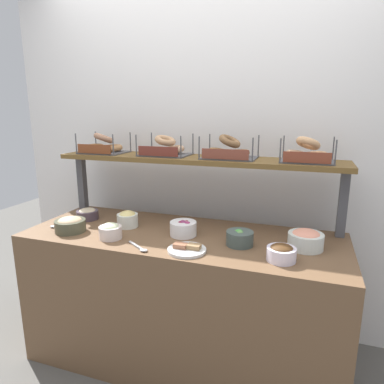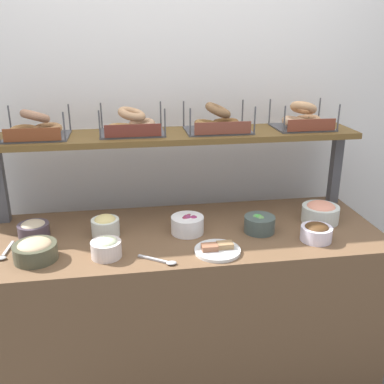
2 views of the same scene
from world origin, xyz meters
TOP-DOWN VIEW (x-y plane):
  - ground_plane at (0.00, 0.00)m, footprint 8.00×8.00m
  - back_wall at (0.00, 0.55)m, footprint 3.10×0.06m
  - deli_counter at (0.00, 0.00)m, footprint 1.90×0.70m
  - shelf_riser_left at (-0.89, 0.27)m, footprint 0.05×0.05m
  - shelf_riser_right at (0.89, 0.27)m, footprint 0.05×0.05m
  - upper_shelf at (0.00, 0.27)m, footprint 1.86×0.32m
  - bowl_chocolate_spread at (0.59, -0.18)m, footprint 0.14×0.14m
  - bowl_potato_salad at (-0.37, -0.19)m, footprint 0.13×0.13m
  - bowl_veggie_mix at (0.36, -0.05)m, footprint 0.15×0.15m
  - bowl_egg_salad at (-0.38, 0.02)m, footprint 0.13×0.13m
  - bowl_tuna_salad at (-0.71, 0.07)m, footprint 0.15×0.15m
  - bowl_hummus at (-0.66, -0.17)m, footprint 0.18×0.18m
  - bowl_beet_salad at (0.01, -0.01)m, footprint 0.16×0.16m
  - bowl_lox_spread at (0.70, 0.02)m, footprint 0.19×0.19m
  - serving_plate_white at (0.11, -0.23)m, footprint 0.20×0.20m
  - serving_spoon_near_plate at (-0.13, -0.28)m, footprint 0.16×0.11m
  - serving_spoon_by_edge at (-0.81, -0.11)m, footprint 0.04×0.18m
  - bagel_basket_everything at (-0.68, 0.27)m, footprint 0.30×0.26m
  - bagel_basket_sesame at (-0.22, 0.28)m, footprint 0.32×0.26m
  - bagel_basket_cinnamon_raisin at (0.21, 0.27)m, footprint 0.33×0.25m
  - bagel_basket_plain at (0.67, 0.28)m, footprint 0.30×0.24m

SIDE VIEW (x-z plane):
  - ground_plane at x=0.00m, z-range 0.00..0.00m
  - deli_counter at x=0.00m, z-range 0.00..0.85m
  - serving_spoon_near_plate at x=-0.13m, z-range 0.85..0.86m
  - serving_spoon_by_edge at x=-0.81m, z-range 0.85..0.86m
  - serving_plate_white at x=0.11m, z-range 0.84..0.88m
  - bowl_tuna_salad at x=-0.71m, z-range 0.85..0.93m
  - bowl_chocolate_spread at x=0.59m, z-range 0.85..0.93m
  - bowl_veggie_mix at x=0.36m, z-range 0.85..0.94m
  - bowl_beet_salad at x=0.01m, z-range 0.85..0.94m
  - bowl_hummus at x=-0.66m, z-range 0.85..0.94m
  - bowl_potato_salad at x=-0.37m, z-range 0.85..0.94m
  - bowl_egg_salad at x=-0.38m, z-range 0.85..0.95m
  - bowl_lox_spread at x=0.70m, z-range 0.85..0.96m
  - shelf_riser_left at x=-0.89m, z-range 0.85..1.25m
  - shelf_riser_right at x=0.89m, z-range 0.85..1.25m
  - back_wall at x=0.00m, z-range 0.00..2.40m
  - upper_shelf at x=0.00m, z-range 1.25..1.28m
  - bagel_basket_sesame at x=-0.22m, z-range 1.26..1.40m
  - bagel_basket_everything at x=-0.68m, z-range 1.25..1.40m
  - bagel_basket_cinnamon_raisin at x=0.21m, z-range 1.25..1.40m
  - bagel_basket_plain at x=0.67m, z-range 1.25..1.41m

